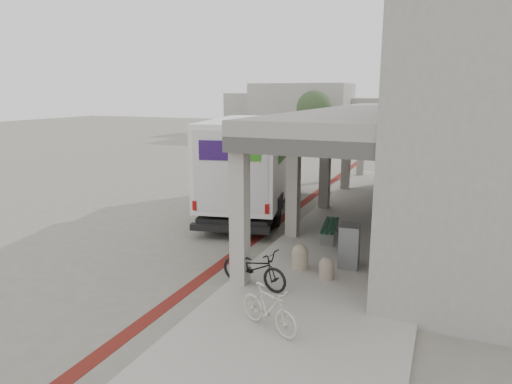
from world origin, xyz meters
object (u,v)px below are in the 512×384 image
at_px(bicycle_cream, 269,308).
at_px(bicycle_black, 254,268).
at_px(fedex_truck, 254,161).
at_px(bench, 330,228).
at_px(utility_cabinet, 349,245).

bearing_deg(bicycle_cream, bicycle_black, 56.12).
xyz_separation_m(fedex_truck, bench, (3.80, -2.88, -1.51)).
distance_m(utility_cabinet, bicycle_black, 2.83).
relative_size(bench, utility_cabinet, 1.69).
distance_m(bench, utility_cabinet, 2.38).
distance_m(bench, bicycle_cream, 6.05).
bearing_deg(fedex_truck, bicycle_black, -79.04).
relative_size(bicycle_black, bicycle_cream, 1.20).
relative_size(fedex_truck, bicycle_black, 4.97).
bearing_deg(utility_cabinet, bicycle_cream, -106.13).
height_order(fedex_truck, bench, fedex_truck).
bearing_deg(bicycle_black, fedex_truck, 35.03).
bearing_deg(fedex_truck, utility_cabinet, -57.92).
bearing_deg(utility_cabinet, bicycle_black, -134.90).
bearing_deg(fedex_truck, bench, -49.10).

